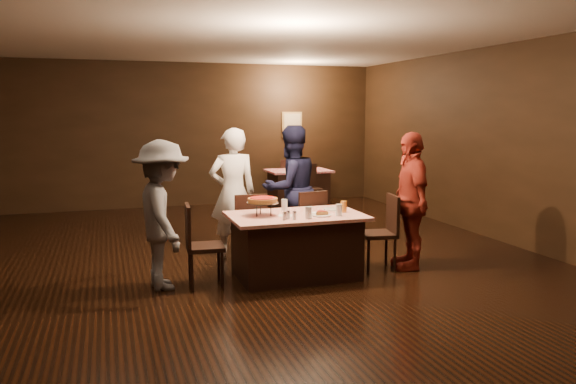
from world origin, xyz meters
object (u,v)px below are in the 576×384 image
object	(u,v)px
pizza_stand	(263,200)
chair_end_right	(378,232)
glass_amber	(344,207)
diner_red_shirt	(410,201)
diner_navy_hoodie	(291,189)
back_table	(298,188)
chair_end_left	(205,245)
chair_far_right	(306,224)
glass_front_right	(339,210)
glass_back	(284,205)
plate_empty	(334,209)
main_table	(296,246)
diner_grey_knit	(162,215)
chair_back_near	(310,188)
chair_far_left	(249,228)
chair_back_far	(290,180)
diner_white_jacket	(233,193)
glass_front_left	(308,213)

from	to	relation	value
pizza_stand	chair_end_right	bearing A→B (deg)	-1.91
pizza_stand	glass_amber	distance (m)	1.01
diner_red_shirt	diner_navy_hoodie	bearing A→B (deg)	-125.48
back_table	chair_end_left	world-z (taller)	chair_end_left
chair_end_left	glass_amber	world-z (taller)	chair_end_left
diner_navy_hoodie	glass_amber	distance (m)	1.33
chair_far_right	chair_end_left	size ratio (longest dim) A/B	1.00
glass_front_right	glass_amber	xyz separation A→B (m)	(0.15, 0.20, 0.00)
glass_back	plate_empty	bearing A→B (deg)	-14.04
main_table	diner_grey_knit	size ratio (longest dim) A/B	0.95
chair_end_right	chair_back_near	bearing A→B (deg)	-178.78
main_table	chair_far_right	bearing A→B (deg)	61.93
diner_navy_hoodie	diner_red_shirt	bearing A→B (deg)	117.22
back_table	diner_red_shirt	xyz separation A→B (m)	(-0.20, -4.91, 0.49)
back_table	chair_far_left	distance (m)	4.60
chair_end_right	chair_back_far	bearing A→B (deg)	-176.81
chair_far_left	diner_red_shirt	size ratio (longest dim) A/B	0.54
diner_white_jacket	plate_empty	xyz separation A→B (m)	(1.06, -1.04, -0.11)
chair_far_left	diner_white_jacket	bearing A→B (deg)	-72.58
main_table	diner_white_jacket	size ratio (longest dim) A/B	0.90
chair_back_near	pizza_stand	xyz separation A→B (m)	(-2.10, -4.09, 0.48)
plate_empty	glass_front_left	world-z (taller)	glass_front_left
main_table	glass_amber	bearing A→B (deg)	-4.76
diner_navy_hoodie	pizza_stand	size ratio (longest dim) A/B	4.74
chair_far_left	chair_end_left	bearing A→B (deg)	50.44
main_table	diner_grey_knit	distance (m)	1.63
chair_far_left	glass_amber	world-z (taller)	chair_far_left
back_table	glass_back	world-z (taller)	glass_back
diner_white_jacket	pizza_stand	xyz separation A→B (m)	(0.11, -1.14, 0.06)
chair_far_right	glass_front_left	size ratio (longest dim) A/B	6.79
chair_far_right	diner_navy_hoodie	bearing A→B (deg)	-93.68
chair_far_left	diner_navy_hoodie	bearing A→B (deg)	-142.51
pizza_stand	diner_white_jacket	bearing A→B (deg)	95.46
chair_back_near	glass_front_left	size ratio (longest dim) A/B	6.79
chair_far_left	glass_front_left	size ratio (longest dim) A/B	6.79
glass_amber	chair_end_left	bearing A→B (deg)	178.32
diner_red_shirt	plate_empty	distance (m)	0.99
chair_back_far	glass_front_left	xyz separation A→B (m)	(-1.65, -5.74, 0.37)
back_table	chair_far_left	bearing A→B (deg)	-117.23
chair_back_near	diner_navy_hoodie	world-z (taller)	diner_navy_hoodie
chair_end_left	chair_back_far	xyz separation A→B (m)	(2.80, 5.44, 0.00)
chair_far_left	glass_front_left	distance (m)	1.20
plate_empty	glass_amber	size ratio (longest dim) A/B	1.79
chair_back_near	pizza_stand	size ratio (longest dim) A/B	2.50
chair_back_far	back_table	bearing A→B (deg)	104.75
chair_end_right	glass_back	world-z (taller)	chair_end_right
chair_end_left	chair_back_near	world-z (taller)	same
chair_far_left	glass_back	xyz separation A→B (m)	(0.35, -0.45, 0.37)
diner_grey_knit	diner_white_jacket	bearing A→B (deg)	-48.31
diner_red_shirt	glass_back	size ratio (longest dim) A/B	12.46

